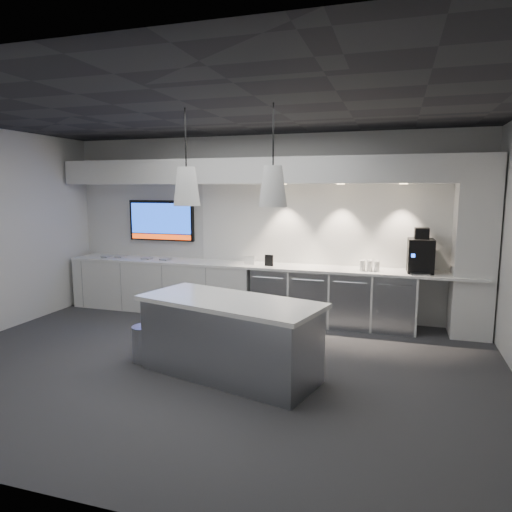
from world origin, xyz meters
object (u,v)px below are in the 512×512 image
(wall_tv, at_px, (161,221))
(bin, at_px, (145,343))
(coffee_machine, at_px, (421,254))
(island, at_px, (230,337))

(wall_tv, bearing_deg, bin, -66.26)
(wall_tv, distance_m, coffee_machine, 4.41)
(coffee_machine, bearing_deg, island, -134.19)
(bin, relative_size, coffee_machine, 0.67)
(coffee_machine, bearing_deg, wall_tv, 174.48)
(wall_tv, relative_size, coffee_machine, 1.89)
(island, bearing_deg, wall_tv, 145.95)
(wall_tv, xyz_separation_m, coffee_machine, (4.39, -0.25, -0.39))
(wall_tv, height_order, bin, wall_tv)
(wall_tv, distance_m, bin, 3.04)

